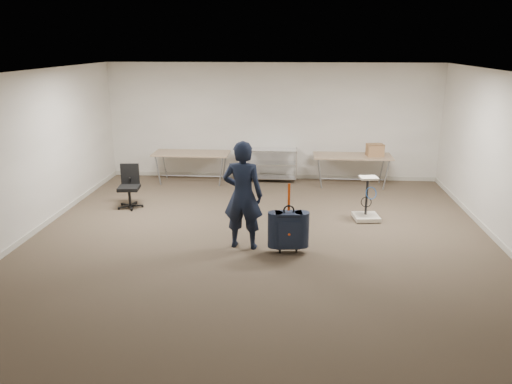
{
  "coord_description": "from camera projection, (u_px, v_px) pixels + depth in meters",
  "views": [
    {
      "loc": [
        0.56,
        -7.53,
        3.25
      ],
      "look_at": [
        -0.06,
        0.3,
        0.89
      ],
      "focal_mm": 35.0,
      "sensor_mm": 36.0,
      "label": 1
    }
  ],
  "objects": [
    {
      "name": "ground",
      "position": [
        258.0,
        249.0,
        8.17
      ],
      "size": [
        9.0,
        9.0,
        0.0
      ],
      "primitive_type": "plane",
      "color": "#453929",
      "rests_on": "ground"
    },
    {
      "name": "room_shell",
      "position": [
        264.0,
        218.0,
        9.47
      ],
      "size": [
        8.0,
        9.0,
        9.0
      ],
      "color": "beige",
      "rests_on": "ground"
    },
    {
      "name": "folding_table_left",
      "position": [
        191.0,
        155.0,
        11.89
      ],
      "size": [
        1.8,
        0.75,
        0.73
      ],
      "color": "#8C7356",
      "rests_on": "ground"
    },
    {
      "name": "folding_table_right",
      "position": [
        352.0,
        157.0,
        11.6
      ],
      "size": [
        1.8,
        0.75,
        0.73
      ],
      "color": "#8C7356",
      "rests_on": "ground"
    },
    {
      "name": "wire_shelf",
      "position": [
        271.0,
        163.0,
        12.05
      ],
      "size": [
        1.22,
        0.47,
        0.8
      ],
      "color": "silver",
      "rests_on": "ground"
    },
    {
      "name": "person",
      "position": [
        243.0,
        195.0,
        8.0
      ],
      "size": [
        0.7,
        0.5,
        1.79
      ],
      "primitive_type": "imported",
      "rotation": [
        0.0,
        0.0,
        3.02
      ],
      "color": "black",
      "rests_on": "ground"
    },
    {
      "name": "suitcase",
      "position": [
        288.0,
        230.0,
        7.92
      ],
      "size": [
        0.44,
        0.29,
        1.15
      ],
      "color": "#151C30",
      "rests_on": "ground"
    },
    {
      "name": "office_chair",
      "position": [
        130.0,
        194.0,
        10.19
      ],
      "size": [
        0.53,
        0.53,
        0.88
      ],
      "color": "black",
      "rests_on": "ground"
    },
    {
      "name": "equipment_cart",
      "position": [
        367.0,
        209.0,
        9.46
      ],
      "size": [
        0.51,
        0.51,
        0.85
      ],
      "color": "beige",
      "rests_on": "ground"
    },
    {
      "name": "cardboard_box",
      "position": [
        375.0,
        150.0,
        11.48
      ],
      "size": [
        0.4,
        0.33,
        0.28
      ],
      "primitive_type": "cube",
      "rotation": [
        0.0,
        0.0,
        0.13
      ],
      "color": "#9E7649",
      "rests_on": "folding_table_right"
    }
  ]
}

